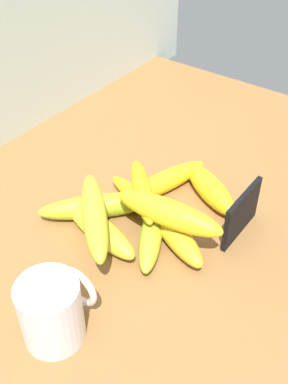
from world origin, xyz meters
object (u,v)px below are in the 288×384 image
object	(u,v)px
chalkboard_sign	(241,215)
banana_5	(151,237)
banana_2	(146,204)
banana_9	(94,215)
banana_0	(173,231)
coffee_mug	(53,310)
banana_4	(211,189)
banana_6	(100,206)
banana_3	(99,229)
banana_8	(142,190)
banana_1	(164,182)
banana_7	(169,213)

from	to	relation	value
chalkboard_sign	banana_5	size ratio (longest dim) A/B	0.71
banana_2	banana_9	xyz separation A→B (cm)	(-11.07, 1.91, 4.53)
banana_0	banana_2	bearing A→B (deg)	67.81
coffee_mug	banana_4	size ratio (longest dim) A/B	0.65
banana_6	banana_9	bearing A→B (deg)	-143.99
banana_3	banana_5	xyz separation A→B (cm)	(3.85, -7.64, -0.31)
banana_2	banana_3	distance (cm)	10.21
banana_4	banana_8	size ratio (longest dim) A/B	0.89
banana_1	banana_9	bearing A→B (deg)	176.51
banana_7	banana_0	bearing A→B (deg)	-32.84
banana_4	banana_8	xyz separation A→B (cm)	(-10.25, 7.68, 2.69)
coffee_mug	banana_4	world-z (taller)	coffee_mug
banana_6	banana_9	xyz separation A→B (cm)	(-5.48, -3.98, 4.05)
banana_3	banana_6	xyz separation A→B (cm)	(4.36, 3.67, -0.00)
banana_5	banana_7	distance (cm)	5.35
banana_4	banana_0	bearing A→B (deg)	-177.86
banana_1	banana_2	xyz separation A→B (cm)	(-6.85, -0.82, -0.31)
banana_0	banana_6	xyz separation A→B (cm)	(-2.44, 13.62, 0.02)
banana_7	banana_1	bearing A→B (deg)	36.68
banana_5	banana_7	world-z (taller)	banana_7
coffee_mug	banana_3	size ratio (longest dim) A/B	0.57
banana_5	banana_3	bearing A→B (deg)	116.74
banana_2	banana_6	bearing A→B (deg)	133.50
banana_4	banana_6	size ratio (longest dim) A/B	0.72
banana_0	banana_3	size ratio (longest dim) A/B	1.00
banana_1	banana_9	xyz separation A→B (cm)	(-17.92, 1.09, 4.22)
banana_0	banana_8	distance (cm)	9.02
banana_0	banana_9	distance (cm)	13.12
banana_0	banana_1	world-z (taller)	banana_0
banana_6	banana_2	bearing A→B (deg)	-46.50
banana_7	banana_9	size ratio (longest dim) A/B	0.90
chalkboard_sign	banana_5	bearing A→B (deg)	137.71
banana_0	banana_8	world-z (taller)	banana_8
banana_1	banana_6	size ratio (longest dim) A/B	0.91
banana_1	banana_3	world-z (taller)	banana_3
banana_3	banana_8	distance (cm)	10.00
banana_2	banana_6	xyz separation A→B (cm)	(-5.59, 5.89, 0.47)
banana_1	banana_5	xyz separation A→B (cm)	(-12.96, -6.24, -0.14)
banana_9	banana_7	bearing A→B (deg)	-52.05
banana_0	banana_3	world-z (taller)	same
banana_4	banana_8	bearing A→B (deg)	143.17
banana_6	banana_8	distance (cm)	7.96
banana_2	coffee_mug	bearing A→B (deg)	-169.94
banana_4	coffee_mug	bearing A→B (deg)	176.20
banana_4	banana_6	bearing A→B (deg)	139.38
banana_5	banana_8	world-z (taller)	banana_8
banana_8	banana_0	bearing A→B (deg)	-107.88
banana_1	banana_8	size ratio (longest dim) A/B	1.13
banana_3	banana_4	world-z (taller)	banana_4
coffee_mug	banana_0	bearing A→B (deg)	-6.97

